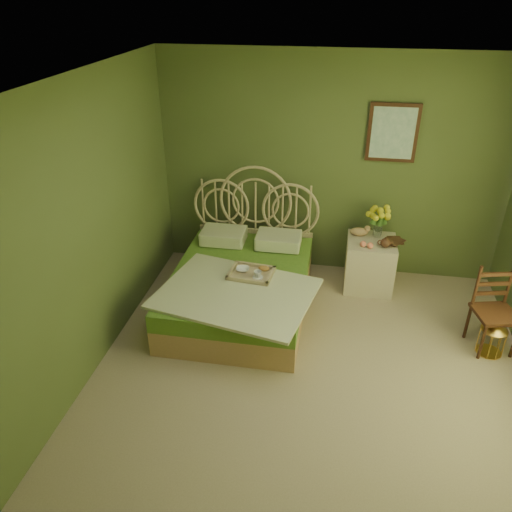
% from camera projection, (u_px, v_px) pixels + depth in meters
% --- Properties ---
extents(floor, '(4.50, 4.50, 0.00)m').
position_uv_depth(floor, '(309.00, 390.00, 4.46)').
color(floor, tan).
rests_on(floor, ground).
extents(ceiling, '(4.50, 4.50, 0.00)m').
position_uv_depth(ceiling, '(329.00, 89.00, 3.19)').
color(ceiling, silver).
rests_on(ceiling, wall_back).
extents(wall_back, '(4.00, 0.00, 4.00)m').
position_uv_depth(wall_back, '(331.00, 168.00, 5.76)').
color(wall_back, '#566635').
rests_on(wall_back, floor).
extents(wall_left, '(0.00, 4.50, 4.50)m').
position_uv_depth(wall_left, '(75.00, 243.00, 4.13)').
color(wall_left, '#566635').
rests_on(wall_left, floor).
extents(wall_art, '(0.54, 0.04, 0.64)m').
position_uv_depth(wall_art, '(393.00, 133.00, 5.42)').
color(wall_art, black).
rests_on(wall_art, wall_back).
extents(bed, '(1.68, 2.13, 1.31)m').
position_uv_depth(bed, '(241.00, 284.00, 5.47)').
color(bed, tan).
rests_on(bed, floor).
extents(nightstand, '(0.55, 0.55, 1.03)m').
position_uv_depth(nightstand, '(370.00, 259.00, 5.80)').
color(nightstand, beige).
rests_on(nightstand, floor).
extents(chair, '(0.45, 0.45, 0.85)m').
position_uv_depth(chair, '(495.00, 304.00, 4.81)').
color(chair, black).
rests_on(chair, floor).
extents(birdcage, '(0.24, 0.24, 0.37)m').
position_uv_depth(birdcage, '(492.00, 337.00, 4.82)').
color(birdcage, gold).
rests_on(birdcage, floor).
extents(book_lower, '(0.19, 0.23, 0.02)m').
position_uv_depth(book_lower, '(388.00, 241.00, 5.66)').
color(book_lower, '#381E0F').
rests_on(book_lower, nightstand).
extents(book_upper, '(0.26, 0.27, 0.02)m').
position_uv_depth(book_upper, '(389.00, 239.00, 5.65)').
color(book_upper, '#472819').
rests_on(book_upper, nightstand).
extents(cereal_bowl, '(0.15, 0.15, 0.03)m').
position_uv_depth(cereal_bowl, '(243.00, 269.00, 5.27)').
color(cereal_bowl, white).
rests_on(cereal_bowl, bed).
extents(coffee_cup, '(0.11, 0.11, 0.08)m').
position_uv_depth(coffee_cup, '(258.00, 274.00, 5.14)').
color(coffee_cup, white).
rests_on(coffee_cup, bed).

